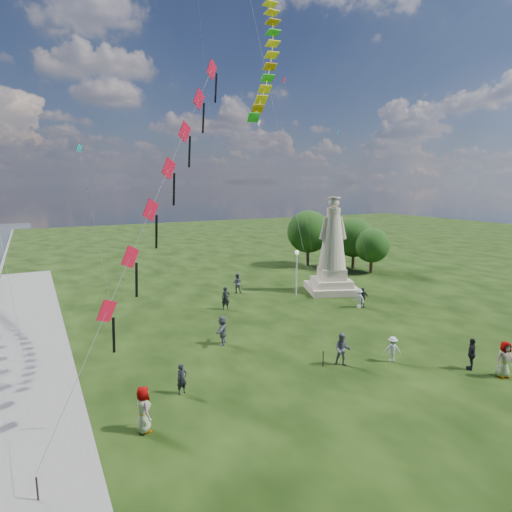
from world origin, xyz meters
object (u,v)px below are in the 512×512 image
lamppost (297,263)px  person_3 (472,354)px  person_8 (359,298)px  person_9 (362,297)px  person_4 (504,359)px  person_10 (143,409)px  person_6 (226,298)px  person_1 (342,350)px  person_0 (182,379)px  person_11 (223,330)px  person_7 (237,283)px  statue (332,257)px  person_2 (392,349)px

lamppost → person_3: (-0.04, -17.16, -2.07)m
person_8 → person_9: (0.42, 0.05, 0.03)m
person_4 → person_8: person_4 is taller
person_10 → person_6: bearing=-41.0°
person_1 → person_6: person_1 is taller
person_0 → person_6: (7.38, 11.56, 0.17)m
person_8 → person_11: 12.94m
lamppost → person_7: (-4.25, 3.29, -2.01)m
statue → person_11: bearing=-130.9°
person_8 → person_11: person_11 is taller
person_1 → person_8: bearing=82.8°
person_0 → person_11: bearing=38.5°
statue → person_7: (-7.89, 3.61, -2.34)m
person_0 → person_1: 8.84m
lamppost → person_7: size_ratio=2.19×
lamppost → person_7: bearing=142.3°
person_4 → person_10: (-17.59, 3.75, -0.00)m
statue → person_6: (-10.89, -0.61, -2.36)m
person_3 → person_9: 12.04m
person_1 → person_8: 11.51m
person_7 → person_3: bearing=130.1°
person_6 → person_10: (-9.74, -13.86, 0.05)m
person_3 → person_8: size_ratio=1.13×
statue → person_1: (-9.50, -13.22, -2.35)m
person_3 → person_6: size_ratio=0.96×
person_3 → person_8: 11.90m
person_1 → person_6: 12.68m
statue → person_8: size_ratio=5.59×
person_1 → statue: bearing=92.8°
person_3 → person_4: (0.64, -1.39, 0.09)m
person_6 → person_8: person_6 is taller
person_9 → person_10: bearing=-116.2°
person_1 → person_2: bearing=21.4°
person_10 → person_11: (6.58, 7.21, -0.03)m
person_0 → person_9: size_ratio=0.92×
person_10 → person_11: 9.76m
person_6 → person_0: bearing=-113.5°
lamppost → person_1: bearing=-113.4°
statue → person_7: bearing=177.1°
person_1 → person_4: size_ratio=0.96×
person_8 → statue: bearing=149.3°
person_10 → person_7: bearing=-41.0°
statue → person_8: bearing=-82.0°
lamppost → person_11: size_ratio=2.20×
person_3 → person_4: bearing=79.6°
lamppost → person_6: 7.59m
lamppost → person_9: lamppost is taller
statue → person_10: (-20.62, -14.47, -2.31)m
person_3 → person_7: (-4.21, 20.44, 0.06)m
person_4 → person_2: bearing=143.1°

